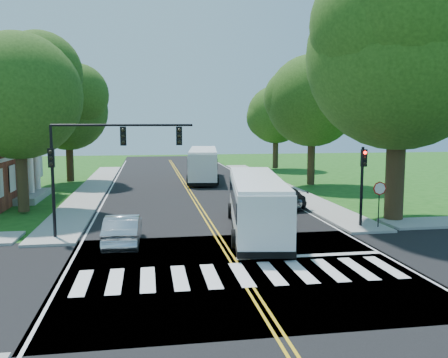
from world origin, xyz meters
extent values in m
plane|color=#154A12|center=(0.00, 0.00, 0.00)|extent=(140.00, 140.00, 0.00)
cube|color=black|center=(0.00, 18.00, 0.01)|extent=(14.00, 96.00, 0.01)
cube|color=black|center=(0.00, 0.00, 0.01)|extent=(60.00, 12.00, 0.01)
cube|color=gold|center=(0.00, 22.00, 0.01)|extent=(0.36, 70.00, 0.01)
cube|color=silver|center=(-6.80, 22.00, 0.01)|extent=(0.12, 70.00, 0.01)
cube|color=silver|center=(6.80, 22.00, 0.01)|extent=(0.12, 70.00, 0.01)
cube|color=silver|center=(0.00, -0.50, 0.02)|extent=(12.60, 3.00, 0.01)
cube|color=silver|center=(3.50, 1.60, 0.02)|extent=(6.60, 0.40, 0.01)
cube|color=gray|center=(-8.30, 25.00, 0.07)|extent=(2.60, 40.00, 0.15)
cube|color=gray|center=(8.30, 25.00, 0.07)|extent=(2.60, 40.00, 0.15)
cylinder|color=#302113|center=(11.00, 8.00, 3.15)|extent=(1.10, 1.10, 6.00)
sphere|color=#39631D|center=(11.00, 8.00, 9.66)|extent=(10.80, 10.80, 10.80)
cylinder|color=#302113|center=(-11.50, 14.00, 2.55)|extent=(0.70, 0.70, 4.80)
sphere|color=#39631D|center=(-11.50, 14.00, 7.55)|extent=(8.00, 8.00, 8.00)
cylinder|color=#302113|center=(-11.00, 30.00, 2.35)|extent=(0.70, 0.70, 4.40)
sphere|color=#39631D|center=(-11.00, 30.00, 7.02)|extent=(7.60, 7.60, 7.60)
cylinder|color=#302113|center=(11.50, 24.00, 2.65)|extent=(0.70, 0.70, 5.00)
sphere|color=#39631D|center=(11.50, 24.00, 7.88)|extent=(8.40, 8.40, 8.40)
cylinder|color=#302113|center=(12.50, 40.00, 2.35)|extent=(0.70, 0.70, 4.40)
sphere|color=#39631D|center=(12.50, 40.00, 6.89)|extent=(7.20, 7.20, 7.20)
cube|color=silver|center=(-12.40, 20.00, 4.40)|extent=(1.40, 6.00, 0.45)
cube|color=gray|center=(-12.40, 20.00, 0.25)|extent=(1.80, 6.00, 0.50)
cylinder|color=silver|center=(-12.40, 17.80, 2.10)|extent=(0.50, 0.50, 4.20)
cylinder|color=silver|center=(-12.40, 20.00, 2.10)|extent=(0.50, 0.50, 4.20)
cylinder|color=silver|center=(-12.40, 22.20, 2.10)|extent=(0.50, 0.50, 4.20)
cylinder|color=black|center=(-8.20, 6.50, 2.45)|extent=(0.16, 0.16, 4.60)
cube|color=black|center=(-8.20, 6.35, 4.15)|extent=(0.30, 0.22, 0.95)
sphere|color=black|center=(-8.20, 6.21, 4.45)|extent=(0.18, 0.18, 0.18)
cylinder|color=black|center=(-4.70, 6.50, 5.75)|extent=(7.00, 0.12, 0.12)
cube|color=black|center=(-4.70, 6.35, 5.20)|extent=(0.30, 0.22, 0.95)
cube|color=black|center=(-1.90, 6.35, 5.20)|extent=(0.30, 0.22, 0.95)
cylinder|color=black|center=(8.20, 6.50, 2.35)|extent=(0.16, 0.16, 4.40)
cube|color=black|center=(8.20, 6.35, 3.95)|extent=(0.30, 0.22, 0.95)
sphere|color=#FF0A05|center=(8.20, 6.21, 4.25)|extent=(0.18, 0.18, 0.18)
cylinder|color=black|center=(9.00, 6.00, 1.25)|extent=(0.06, 0.06, 2.20)
cylinder|color=#A50A07|center=(9.00, 5.97, 2.30)|extent=(0.76, 0.04, 0.76)
cube|color=white|center=(2.19, 6.51, 1.51)|extent=(4.12, 11.65, 2.66)
cube|color=black|center=(2.19, 6.51, 2.00)|extent=(4.07, 10.87, 0.92)
cube|color=black|center=(3.04, 12.21, 1.85)|extent=(2.36, 0.45, 1.55)
cube|color=orange|center=(3.04, 12.21, 2.72)|extent=(1.64, 0.34, 0.31)
cube|color=black|center=(2.19, 6.51, 0.33)|extent=(4.19, 11.76, 0.29)
cube|color=white|center=(2.19, 6.51, 2.89)|extent=(4.02, 11.31, 0.21)
cylinder|color=black|center=(3.99, 10.06, 0.48)|extent=(0.44, 0.96, 0.93)
cylinder|color=black|center=(1.51, 10.43, 0.48)|extent=(0.44, 0.96, 0.93)
cylinder|color=black|center=(2.92, 2.88, 0.48)|extent=(0.44, 0.96, 0.93)
cylinder|color=black|center=(0.44, 3.25, 0.48)|extent=(0.44, 0.96, 0.93)
cube|color=white|center=(2.11, 29.98, 1.62)|extent=(4.19, 12.52, 2.86)
cube|color=black|center=(2.11, 29.98, 2.15)|extent=(4.15, 11.67, 0.99)
cube|color=black|center=(2.89, 36.12, 1.99)|extent=(2.54, 0.42, 1.66)
cube|color=orange|center=(2.89, 36.12, 2.93)|extent=(1.77, 0.32, 0.33)
cube|color=black|center=(2.11, 29.98, 0.36)|extent=(4.25, 12.62, 0.31)
cube|color=white|center=(2.11, 29.98, 3.11)|extent=(4.09, 12.14, 0.23)
cylinder|color=black|center=(3.97, 33.83, 0.51)|extent=(0.46, 1.03, 1.00)
cylinder|color=black|center=(1.28, 34.18, 0.51)|extent=(0.46, 1.03, 1.00)
cylinder|color=black|center=(2.97, 26.09, 0.51)|extent=(0.46, 1.03, 1.00)
cylinder|color=black|center=(0.29, 26.44, 0.51)|extent=(0.46, 1.03, 1.00)
imported|color=#ADAFB4|center=(-4.74, 4.75, 0.77)|extent=(1.75, 4.62, 1.51)
imported|color=#A7AAAE|center=(5.54, 13.69, 0.66)|extent=(2.37, 4.78, 1.30)
imported|color=black|center=(5.81, 13.94, 0.71)|extent=(2.63, 5.06, 1.40)
camera|label=1|loc=(-3.54, -17.98, 5.86)|focal=38.00mm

